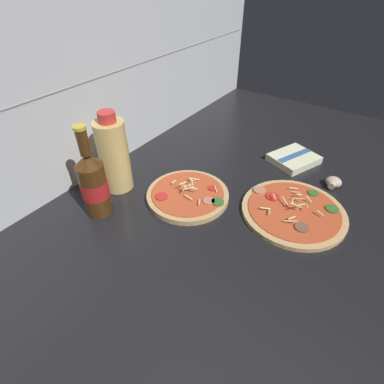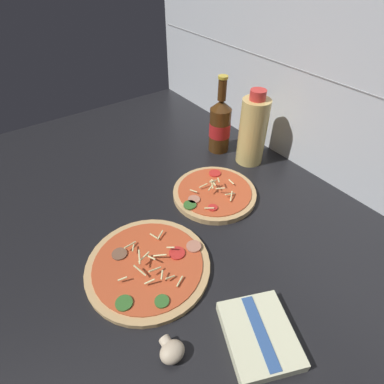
{
  "view_description": "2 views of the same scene",
  "coord_description": "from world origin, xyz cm",
  "px_view_note": "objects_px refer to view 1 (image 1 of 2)",
  "views": [
    {
      "loc": [
        -61.27,
        -23.72,
        56.09
      ],
      "look_at": [
        -10.78,
        10.84,
        7.92
      ],
      "focal_mm": 28.0,
      "sensor_mm": 36.0,
      "label": 1
    },
    {
      "loc": [
        39.56,
        -27.45,
        57.97
      ],
      "look_at": [
        -9.25,
        7.6,
        6.12
      ],
      "focal_mm": 28.0,
      "sensor_mm": 36.0,
      "label": 2
    }
  ],
  "objects_px": {
    "pizza_far": "(188,195)",
    "beer_bottle": "(94,184)",
    "oil_bottle": "(114,155)",
    "dish_towel": "(294,159)",
    "pizza_near": "(293,211)",
    "mushroom_left": "(333,182)"
  },
  "relations": [
    {
      "from": "pizza_near",
      "to": "pizza_far",
      "type": "xyz_separation_m",
      "value": [
        -0.1,
        0.27,
        0.0
      ]
    },
    {
      "from": "pizza_far",
      "to": "mushroom_left",
      "type": "xyz_separation_m",
      "value": [
        0.28,
        -0.32,
        0.01
      ]
    },
    {
      "from": "beer_bottle",
      "to": "dish_towel",
      "type": "xyz_separation_m",
      "value": [
        0.53,
        -0.34,
        -0.08
      ]
    },
    {
      "from": "beer_bottle",
      "to": "dish_towel",
      "type": "height_order",
      "value": "beer_bottle"
    },
    {
      "from": "beer_bottle",
      "to": "mushroom_left",
      "type": "height_order",
      "value": "beer_bottle"
    },
    {
      "from": "beer_bottle",
      "to": "pizza_near",
      "type": "bearing_deg",
      "value": -56.78
    },
    {
      "from": "pizza_near",
      "to": "oil_bottle",
      "type": "height_order",
      "value": "oil_bottle"
    },
    {
      "from": "oil_bottle",
      "to": "dish_towel",
      "type": "xyz_separation_m",
      "value": [
        0.42,
        -0.38,
        -0.09
      ]
    },
    {
      "from": "pizza_far",
      "to": "beer_bottle",
      "type": "relative_size",
      "value": 0.93
    },
    {
      "from": "mushroom_left",
      "to": "pizza_far",
      "type": "bearing_deg",
      "value": 131.26
    },
    {
      "from": "beer_bottle",
      "to": "dish_towel",
      "type": "bearing_deg",
      "value": -32.95
    },
    {
      "from": "pizza_near",
      "to": "beer_bottle",
      "type": "bearing_deg",
      "value": 123.22
    },
    {
      "from": "pizza_near",
      "to": "beer_bottle",
      "type": "distance_m",
      "value": 0.52
    },
    {
      "from": "pizza_far",
      "to": "dish_towel",
      "type": "distance_m",
      "value": 0.39
    },
    {
      "from": "pizza_far",
      "to": "beer_bottle",
      "type": "bearing_deg",
      "value": 137.7
    },
    {
      "from": "pizza_near",
      "to": "beer_bottle",
      "type": "height_order",
      "value": "beer_bottle"
    },
    {
      "from": "oil_bottle",
      "to": "mushroom_left",
      "type": "relative_size",
      "value": 4.94
    },
    {
      "from": "dish_towel",
      "to": "pizza_far",
      "type": "bearing_deg",
      "value": 152.75
    },
    {
      "from": "dish_towel",
      "to": "oil_bottle",
      "type": "bearing_deg",
      "value": 137.96
    },
    {
      "from": "pizza_near",
      "to": "mushroom_left",
      "type": "height_order",
      "value": "pizza_near"
    },
    {
      "from": "pizza_far",
      "to": "oil_bottle",
      "type": "relative_size",
      "value": 0.99
    },
    {
      "from": "beer_bottle",
      "to": "dish_towel",
      "type": "relative_size",
      "value": 1.4
    }
  ]
}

